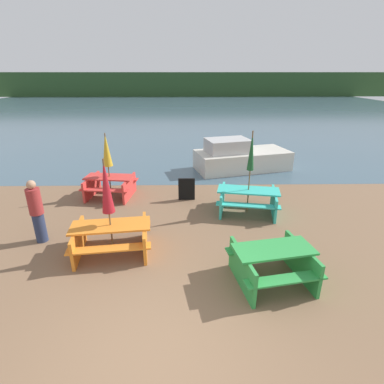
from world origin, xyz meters
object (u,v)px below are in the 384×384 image
object	(u,v)px
umbrella_darkgreen	(251,152)
umbrella_crimson	(106,187)
picnic_table_orange	(112,235)
picnic_table_red	(110,184)
boat	(240,158)
person	(37,212)
picnic_table_teal	(248,198)
picnic_table_green	(272,262)
signboard	(187,189)
umbrella_gold	(106,150)

from	to	relation	value
umbrella_darkgreen	umbrella_crimson	bearing A→B (deg)	-149.34
picnic_table_orange	picnic_table_red	size ratio (longest dim) A/B	1.12
boat	person	size ratio (longest dim) A/B	2.65
picnic_table_teal	umbrella_crimson	distance (m)	4.39
picnic_table_green	signboard	bearing A→B (deg)	111.93
umbrella_crimson	umbrella_darkgreen	world-z (taller)	umbrella_darkgreen
picnic_table_green	umbrella_darkgreen	bearing A→B (deg)	87.62
umbrella_darkgreen	picnic_table_orange	bearing A→B (deg)	-149.34
picnic_table_red	picnic_table_orange	bearing A→B (deg)	-76.21
picnic_table_green	picnic_table_orange	size ratio (longest dim) A/B	0.91
umbrella_crimson	umbrella_darkgreen	distance (m)	4.23
picnic_table_teal	picnic_table_red	world-z (taller)	picnic_table_teal
picnic_table_orange	umbrella_gold	size ratio (longest dim) A/B	0.90
picnic_table_teal	signboard	bearing A→B (deg)	152.04
picnic_table_orange	umbrella_gold	distance (m)	3.76
picnic_table_green	signboard	xyz separation A→B (m)	(-1.73, 4.29, -0.09)
picnic_table_orange	picnic_table_red	bearing A→B (deg)	103.79
umbrella_gold	boat	size ratio (longest dim) A/B	0.51
picnic_table_green	picnic_table_orange	xyz separation A→B (m)	(-3.49, 1.15, -0.02)
picnic_table_teal	person	xyz separation A→B (m)	(-5.55, -1.62, 0.37)
umbrella_crimson	signboard	world-z (taller)	umbrella_crimson
umbrella_crimson	boat	xyz separation A→B (m)	(4.10, 6.49, -1.14)
umbrella_gold	boat	xyz separation A→B (m)	(4.95, 3.03, -1.11)
picnic_table_green	signboard	size ratio (longest dim) A/B	2.39
picnic_table_red	umbrella_crimson	bearing A→B (deg)	-76.21
picnic_table_teal	person	world-z (taller)	person
picnic_table_orange	picnic_table_teal	xyz separation A→B (m)	(3.63, 2.15, 0.01)
picnic_table_orange	person	bearing A→B (deg)	164.56
umbrella_gold	person	world-z (taller)	umbrella_gold
picnic_table_teal	umbrella_darkgreen	distance (m)	1.43
picnic_table_green	person	world-z (taller)	person
picnic_table_red	picnic_table_green	bearing A→B (deg)	-46.70
umbrella_darkgreen	person	size ratio (longest dim) A/B	1.53
picnic_table_green	umbrella_gold	distance (m)	6.44
picnic_table_red	umbrella_gold	size ratio (longest dim) A/B	0.80
picnic_table_red	umbrella_gold	world-z (taller)	umbrella_gold
picnic_table_green	umbrella_crimson	distance (m)	3.87
picnic_table_orange	signboard	bearing A→B (deg)	60.66
umbrella_gold	person	bearing A→B (deg)	-110.12
picnic_table_teal	umbrella_darkgreen	xyz separation A→B (m)	(0.00, 0.00, 1.43)
picnic_table_teal	picnic_table_orange	bearing A→B (deg)	-149.34
picnic_table_red	boat	distance (m)	5.80
picnic_table_green	picnic_table_teal	size ratio (longest dim) A/B	0.87
picnic_table_green	person	size ratio (longest dim) A/B	1.10
person	signboard	distance (m)	4.54
picnic_table_teal	picnic_table_red	xyz separation A→B (m)	(-4.48, 1.31, -0.01)
picnic_table_red	umbrella_darkgreen	bearing A→B (deg)	-16.30
signboard	umbrella_gold	bearing A→B (deg)	173.03
picnic_table_green	signboard	world-z (taller)	picnic_table_green
picnic_table_green	umbrella_darkgreen	size ratio (longest dim) A/B	0.72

